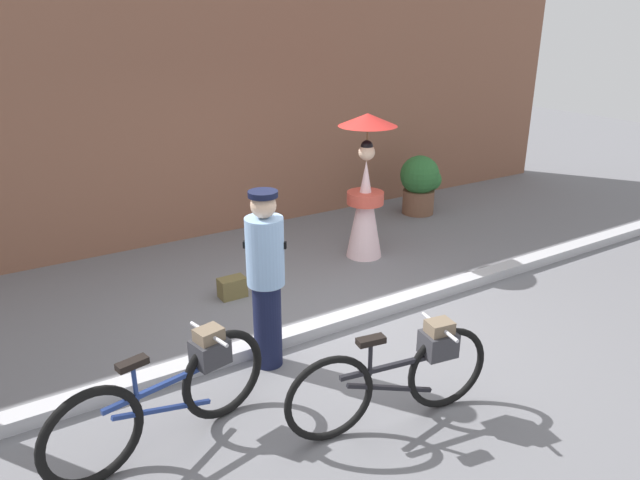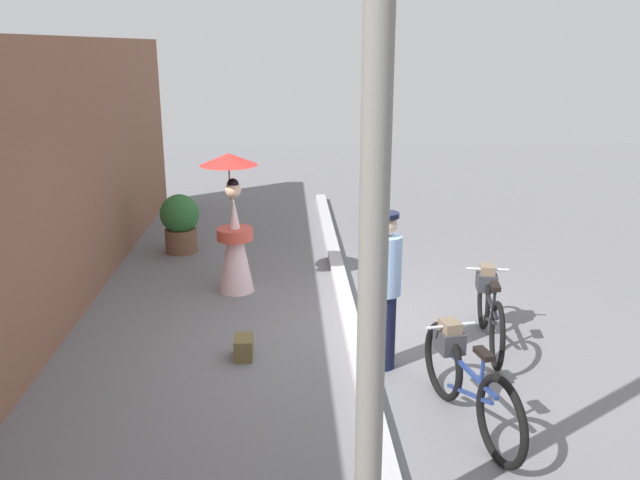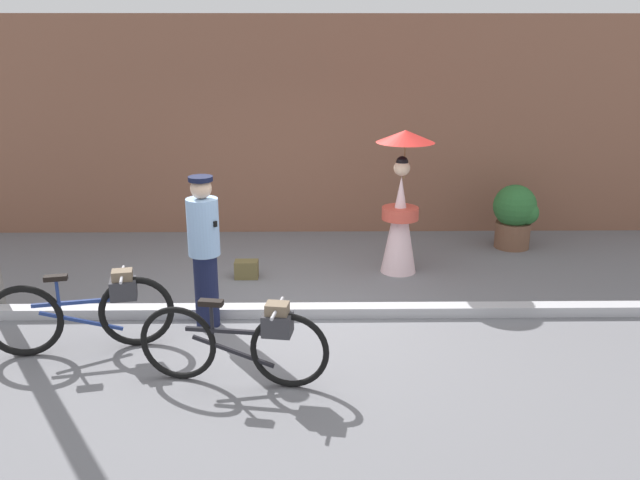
% 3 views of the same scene
% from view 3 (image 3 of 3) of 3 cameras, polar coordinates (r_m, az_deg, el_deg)
% --- Properties ---
extents(ground_plane, '(30.00, 30.00, 0.00)m').
position_cam_3_polar(ground_plane, '(7.66, -3.28, -6.52)').
color(ground_plane, slate).
extents(building_wall, '(14.00, 0.40, 3.38)m').
position_cam_3_polar(building_wall, '(10.63, -2.64, 9.79)').
color(building_wall, brown).
rests_on(building_wall, ground_plane).
extents(sidewalk_curb, '(14.00, 0.20, 0.12)m').
position_cam_3_polar(sidewalk_curb, '(7.63, -3.29, -6.11)').
color(sidewalk_curb, '#B2B2B7').
rests_on(sidewalk_curb, ground_plane).
extents(bicycle_near_officer, '(1.81, 0.55, 0.84)m').
position_cam_3_polar(bicycle_near_officer, '(7.09, -19.38, -5.76)').
color(bicycle_near_officer, black).
rests_on(bicycle_near_officer, ground_plane).
extents(bicycle_far_side, '(1.77, 0.48, 0.82)m').
position_cam_3_polar(bicycle_far_side, '(6.12, -6.78, -8.61)').
color(bicycle_far_side, black).
rests_on(bicycle_far_side, ground_plane).
extents(person_officer, '(0.34, 0.34, 1.68)m').
position_cam_3_polar(person_officer, '(7.19, -9.95, -0.70)').
color(person_officer, '#141938').
rests_on(person_officer, ground_plane).
extents(person_with_parasol, '(0.76, 0.76, 1.91)m').
position_cam_3_polar(person_with_parasol, '(8.80, 7.00, 3.09)').
color(person_with_parasol, silver).
rests_on(person_with_parasol, ground_plane).
extents(potted_plant_by_door, '(0.65, 0.63, 0.96)m').
position_cam_3_polar(potted_plant_by_door, '(10.27, 16.49, 2.15)').
color(potted_plant_by_door, brown).
rests_on(potted_plant_by_door, ground_plane).
extents(backpack_on_pavement, '(0.31, 0.20, 0.24)m').
position_cam_3_polar(backpack_on_pavement, '(8.79, -6.36, -2.50)').
color(backpack_on_pavement, brown).
rests_on(backpack_on_pavement, ground_plane).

